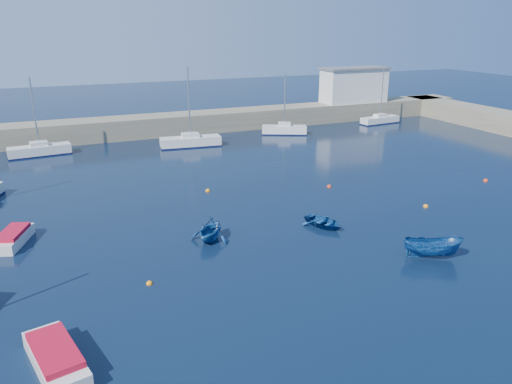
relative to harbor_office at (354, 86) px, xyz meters
name	(u,v)px	position (x,y,z in m)	size (l,w,h in m)	color
ground	(356,296)	(-30.00, -46.00, -5.10)	(220.00, 220.00, 0.00)	black
back_wall	(164,125)	(-30.00, 0.00, -3.80)	(96.00, 4.50, 2.60)	#79725C
right_arm	(490,119)	(14.00, -14.00, -3.80)	(4.50, 32.00, 2.60)	#79725C
harbor_office	(354,86)	(0.00, 0.00, 0.00)	(10.00, 4.00, 5.00)	silver
sailboat_5	(40,150)	(-45.68, -5.78, -4.46)	(6.82, 2.55, 8.81)	silver
sailboat_6	(191,141)	(-28.67, -8.26, -4.44)	(7.45, 2.77, 9.56)	silver
sailboat_7	(284,129)	(-15.00, -6.34, -4.45)	(6.10, 4.05, 8.00)	silver
sailboat_8	(380,120)	(1.56, -5.11, -4.53)	(6.36, 2.40, 8.17)	silver
motorboat_0	(56,358)	(-45.52, -45.98, -4.59)	(2.73, 5.06, 1.08)	silver
motorboat_1	(13,238)	(-47.65, -31.01, -4.64)	(2.69, 4.26, 0.99)	silver
dinghy_center	(324,222)	(-26.59, -36.60, -4.77)	(2.31, 3.23, 0.67)	navy
dinghy_left	(210,229)	(-35.11, -35.74, -4.27)	(2.71, 3.14, 1.66)	navy
dinghy_right	(432,248)	(-22.89, -43.90, -4.38)	(1.40, 3.73, 1.44)	navy
buoy_0	(149,284)	(-40.28, -40.18, -5.10)	(0.39, 0.39, 0.39)	orange
buoy_1	(329,187)	(-21.32, -28.65, -5.10)	(0.42, 0.42, 0.42)	red
buoy_2	(426,207)	(-16.73, -36.28, -5.10)	(0.43, 0.43, 0.43)	orange
buoy_3	(208,191)	(-32.00, -25.42, -5.10)	(0.45, 0.45, 0.45)	orange
buoy_4	(486,181)	(-6.59, -32.92, -5.10)	(0.45, 0.45, 0.45)	red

